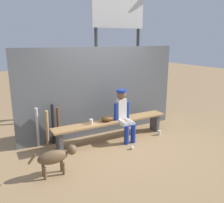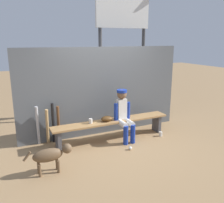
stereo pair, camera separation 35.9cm
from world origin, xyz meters
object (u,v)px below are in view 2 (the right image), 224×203
(bat_aluminum_black, at_px, (53,123))
(bat_wood_dark, at_px, (59,124))
(baseball, at_px, (130,148))
(scoreboard, at_px, (125,31))
(player_seated, at_px, (124,113))
(dog, at_px, (51,155))
(bat_aluminum_silver, at_px, (38,126))
(bat_wood_tan, at_px, (47,127))
(cup_on_ground, at_px, (161,134))
(dugout_bench, at_px, (112,124))
(baseball_glove, at_px, (107,119))
(cup_on_bench, at_px, (91,121))

(bat_aluminum_black, bearing_deg, bat_wood_dark, 0.30)
(baseball, bearing_deg, scoreboard, 65.35)
(player_seated, height_order, bat_aluminum_black, player_seated)
(bat_wood_dark, distance_m, bat_aluminum_black, 0.12)
(bat_wood_dark, xyz_separation_m, bat_aluminum_black, (-0.12, -0.00, 0.04))
(baseball, xyz_separation_m, dog, (-1.69, -0.20, 0.30))
(bat_aluminum_silver, height_order, baseball, bat_aluminum_silver)
(player_seated, height_order, scoreboard, scoreboard)
(bat_wood_tan, height_order, dog, bat_wood_tan)
(bat_wood_dark, distance_m, cup_on_ground, 2.44)
(player_seated, relative_size, bat_wood_tan, 1.41)
(bat_aluminum_silver, xyz_separation_m, baseball, (1.72, -1.08, -0.42))
(bat_aluminum_silver, bearing_deg, baseball, -32.09)
(dugout_bench, height_order, player_seated, player_seated)
(baseball_glove, xyz_separation_m, cup_on_bench, (-0.39, 0.02, -0.00))
(baseball_glove, bearing_deg, cup_on_bench, 177.12)
(bat_wood_dark, xyz_separation_m, dog, (-0.42, -1.25, -0.10))
(dugout_bench, xyz_separation_m, player_seated, (0.25, -0.11, 0.27))
(player_seated, height_order, cup_on_ground, player_seated)
(cup_on_bench, height_order, scoreboard, scoreboard)
(bat_aluminum_black, distance_m, cup_on_bench, 0.84)
(bat_aluminum_silver, bearing_deg, cup_on_ground, -14.76)
(bat_wood_tan, relative_size, bat_aluminum_silver, 0.91)
(dog, bearing_deg, bat_wood_tan, 82.09)
(bat_wood_tan, height_order, bat_aluminum_silver, bat_aluminum_silver)
(baseball_glove, distance_m, bat_aluminum_black, 1.20)
(baseball_glove, relative_size, cup_on_bench, 2.55)
(dugout_bench, bearing_deg, bat_aluminum_silver, 165.82)
(cup_on_ground, bearing_deg, scoreboard, 89.62)
(dugout_bench, xyz_separation_m, dog, (-1.58, -0.87, -0.04))
(baseball_glove, xyz_separation_m, bat_aluminum_silver, (-1.47, 0.40, -0.07))
(bat_wood_dark, bearing_deg, scoreboard, 28.16)
(bat_aluminum_black, xyz_separation_m, scoreboard, (2.44, 1.24, 2.05))
(scoreboard, height_order, dog, scoreboard)
(baseball_glove, bearing_deg, baseball, -70.07)
(player_seated, relative_size, cup_on_ground, 10.65)
(baseball, bearing_deg, bat_wood_dark, 140.24)
(baseball_glove, relative_size, baseball, 3.78)
(bat_wood_dark, height_order, bat_wood_tan, bat_wood_dark)
(baseball_glove, bearing_deg, bat_aluminum_black, 161.47)
(bat_wood_dark, bearing_deg, player_seated, -19.51)
(bat_aluminum_black, distance_m, dog, 1.30)
(player_seated, height_order, cup_on_bench, player_seated)
(player_seated, xyz_separation_m, bat_aluminum_black, (-1.52, 0.50, -0.17))
(bat_aluminum_silver, distance_m, cup_on_bench, 1.15)
(player_seated, distance_m, cup_on_ground, 1.10)
(player_seated, distance_m, baseball, 0.83)
(player_seated, xyz_separation_m, dog, (-1.82, -0.76, -0.31))
(bat_aluminum_silver, bearing_deg, dog, -88.86)
(baseball, distance_m, dog, 1.73)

